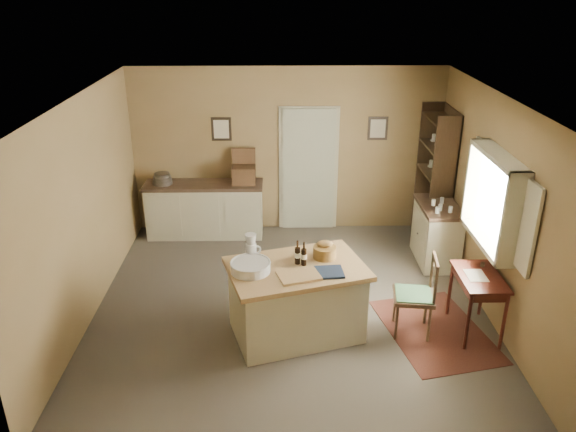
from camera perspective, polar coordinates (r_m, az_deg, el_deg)
name	(u,v)px	position (r m, az deg, el deg)	size (l,w,h in m)	color
ground	(290,305)	(7.44, 0.22, -9.05)	(5.00, 5.00, 0.00)	#5E5548
wall_back	(287,151)	(9.17, -0.08, 6.65)	(5.00, 0.10, 2.70)	olive
wall_front	(297,330)	(4.61, 0.89, -11.54)	(5.00, 0.10, 2.70)	olive
wall_left	(84,212)	(7.21, -20.04, 0.42)	(0.10, 5.00, 2.70)	olive
wall_right	(495,209)	(7.30, 20.25, 0.67)	(0.10, 5.00, 2.70)	olive
ceiling	(291,99)	(6.41, 0.26, 11.77)	(5.00, 5.00, 0.00)	silver
door	(309,168)	(9.24, 2.10, 4.85)	(0.97, 0.06, 2.11)	#B5B799
framed_prints	(300,129)	(9.05, 1.20, 8.85)	(2.82, 0.02, 0.38)	black
window	(497,200)	(7.03, 20.44, 1.54)	(0.25, 1.99, 1.12)	#BAB596
work_island	(296,299)	(6.67, 0.78, -8.38)	(1.77, 1.41, 1.20)	#BAB596
sideboard	(205,208)	(9.26, -8.39, 0.84)	(1.90, 0.54, 1.18)	#BAB596
rug	(435,331)	(7.19, 14.70, -11.20)	(1.10, 1.60, 0.01)	#442215
writing_desk	(479,283)	(6.98, 18.83, -6.49)	(0.49, 0.80, 0.82)	#33100B
desk_chair	(413,296)	(6.85, 12.63, -7.95)	(0.46, 0.46, 0.99)	#302114
right_cabinet	(437,233)	(8.61, 14.86, -1.67)	(0.55, 0.99, 0.99)	#BAB596
shelving_unit	(438,176)	(9.13, 14.96, 3.90)	(0.36, 0.97, 2.14)	#302114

